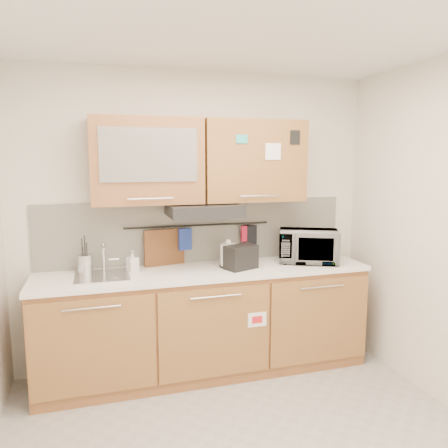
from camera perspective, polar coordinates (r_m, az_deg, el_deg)
ceiling at (r=2.58m, az=4.51°, el=25.37°), size 3.20×3.20×0.00m
wall_back at (r=3.95m, az=-3.52°, el=0.50°), size 3.20×0.00×3.20m
base_cabinet at (r=3.89m, az=-2.35°, el=-13.28°), size 2.80×0.64×0.88m
countertop at (r=3.73m, az=-2.39°, el=-6.23°), size 2.82×0.62×0.04m
backsplash at (r=3.95m, az=-3.47°, el=-0.95°), size 2.80×0.02×0.56m
upper_cabinets at (r=3.74m, az=-3.05°, el=8.21°), size 1.82×0.37×0.70m
range_hood at (r=3.69m, az=-2.67°, el=1.83°), size 0.60×0.46×0.10m
sink at (r=3.64m, az=-15.62°, el=-6.53°), size 0.42×0.40×0.26m
utensil_rail at (r=3.91m, az=-3.35°, el=-0.17°), size 1.30×0.02×0.02m
utensil_crock at (r=3.75m, az=-17.64°, el=-4.99°), size 0.14×0.14×0.31m
kettle at (r=3.79m, az=0.59°, el=-4.19°), size 0.18×0.16×0.24m
toaster at (r=3.72m, az=2.22°, el=-4.31°), size 0.31×0.25×0.20m
microwave at (r=4.03m, az=10.97°, el=-2.86°), size 0.62×0.54×0.29m
soap_bottle at (r=3.72m, az=-11.86°, el=-4.72°), size 0.11×0.11×0.18m
cutting_board at (r=3.88m, az=-7.77°, el=-3.98°), size 0.36×0.10×0.45m
oven_mitt at (r=3.89m, az=-5.11°, el=-1.98°), size 0.12×0.05×0.19m
dark_pouch at (r=4.05m, az=3.40°, el=-1.60°), size 0.13×0.07×0.20m
pot_holder at (r=4.03m, az=2.98°, el=-1.23°), size 0.12×0.05×0.15m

